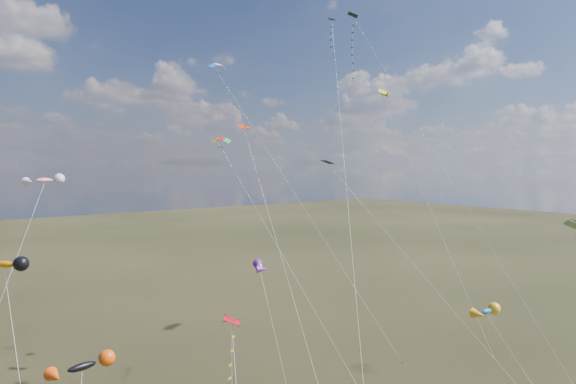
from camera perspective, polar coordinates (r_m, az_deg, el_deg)
diamond_black_high at (r=52.04m, az=8.57°, el=13.73°), size 10.62×19.86×36.38m
diamond_navy_tall at (r=56.87m, az=5.14°, el=14.04°), size 21.39×27.18×38.06m
diamond_black_mid at (r=44.99m, az=10.53°, el=-3.91°), size 11.61×16.12×21.92m
diamond_red_low at (r=30.19m, az=-6.15°, el=-18.30°), size 4.65×9.18×13.04m
diamond_orange_center at (r=44.49m, az=-2.58°, el=-0.89°), size 3.16×17.12×25.22m
parafoil_yellow at (r=70.18m, az=10.62°, el=10.96°), size 3.17×18.51×31.97m
parafoil_blue_white at (r=62.93m, az=-7.63°, el=13.65°), size 13.33×18.83×33.88m
parafoil_tricolor at (r=54.69m, az=-7.36°, el=5.67°), size 6.73×17.14×24.72m
novelty_black_orange at (r=30.21m, az=-21.92°, el=-17.63°), size 4.19×6.58×11.55m
novelty_orange_black at (r=34.88m, az=-28.98°, el=-7.14°), size 2.42×12.77×16.20m
novelty_white_purple at (r=47.59m, az=-3.15°, el=-8.25°), size 3.21×10.10×12.67m
novelty_redwhite_stripe at (r=55.30m, az=-25.46°, el=1.13°), size 12.39×14.84×20.59m
novelty_blue_yellow at (r=39.65m, az=21.24°, el=-12.32°), size 5.27×6.53×11.71m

